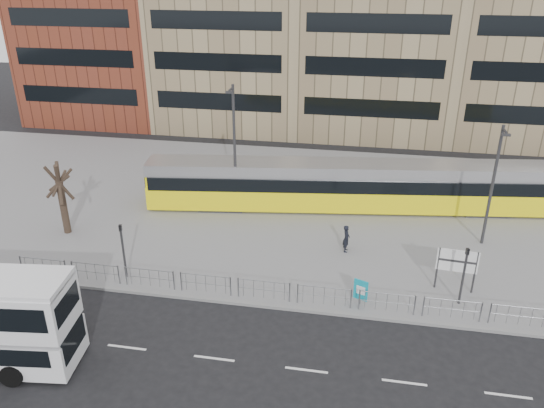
% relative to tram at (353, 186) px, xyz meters
% --- Properties ---
extents(ground, '(120.00, 120.00, 0.00)m').
position_rel_tram_xyz_m(ground, '(-3.11, -12.17, -1.78)').
color(ground, black).
rests_on(ground, ground).
extents(plaza, '(64.00, 24.00, 0.15)m').
position_rel_tram_xyz_m(plaza, '(-3.11, -0.17, -1.71)').
color(plaza, gray).
rests_on(plaza, ground).
extents(kerb, '(64.00, 0.25, 0.17)m').
position_rel_tram_xyz_m(kerb, '(-3.11, -12.12, -1.71)').
color(kerb, gray).
rests_on(kerb, ground).
extents(pedestrian_barrier, '(32.07, 0.07, 1.10)m').
position_rel_tram_xyz_m(pedestrian_barrier, '(-1.11, -11.67, -0.80)').
color(pedestrian_barrier, gray).
rests_on(pedestrian_barrier, plaza).
extents(road_markings, '(62.00, 0.12, 0.01)m').
position_rel_tram_xyz_m(road_markings, '(-2.11, -16.17, -1.78)').
color(road_markings, white).
rests_on(road_markings, ground).
extents(tram, '(27.71, 6.32, 3.25)m').
position_rel_tram_xyz_m(tram, '(0.00, 0.00, 0.00)').
color(tram, '#FFEE0D').
rests_on(tram, plaza).
extents(station_sign, '(2.02, 0.26, 2.32)m').
position_rel_tram_xyz_m(station_sign, '(5.60, -9.13, -0.02)').
color(station_sign, '#2D2D30').
rests_on(station_sign, plaza).
extents(ad_panel, '(0.70, 0.33, 1.37)m').
position_rel_tram_xyz_m(ad_panel, '(0.92, -11.25, -0.83)').
color(ad_panel, '#2D2D30').
rests_on(ad_panel, plaza).
extents(pedestrian, '(0.41, 0.61, 1.65)m').
position_rel_tram_xyz_m(pedestrian, '(-0.05, -6.08, -0.81)').
color(pedestrian, black).
rests_on(pedestrian, plaza).
extents(traffic_light_west, '(0.21, 0.24, 3.10)m').
position_rel_tram_xyz_m(traffic_light_west, '(-11.46, -10.95, 0.34)').
color(traffic_light_west, '#2D2D30').
rests_on(traffic_light_west, plaza).
extents(traffic_light_east, '(0.21, 0.23, 3.10)m').
position_rel_tram_xyz_m(traffic_light_east, '(5.74, -10.31, 0.34)').
color(traffic_light_east, '#2D2D30').
rests_on(traffic_light_east, plaza).
extents(lamp_post_west, '(0.45, 1.04, 8.58)m').
position_rel_tram_xyz_m(lamp_post_west, '(-7.58, -2.09, 3.04)').
color(lamp_post_west, '#2D2D30').
rests_on(lamp_post_west, plaza).
extents(lamp_post_east, '(0.45, 1.04, 7.30)m').
position_rel_tram_xyz_m(lamp_post_east, '(7.94, -3.71, 2.39)').
color(lamp_post_east, '#2D2D30').
rests_on(lamp_post_east, plaza).
extents(bare_tree, '(4.38, 4.38, 6.78)m').
position_rel_tram_xyz_m(bare_tree, '(-17.25, -6.80, 3.15)').
color(bare_tree, '#2E1E19').
rests_on(bare_tree, plaza).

